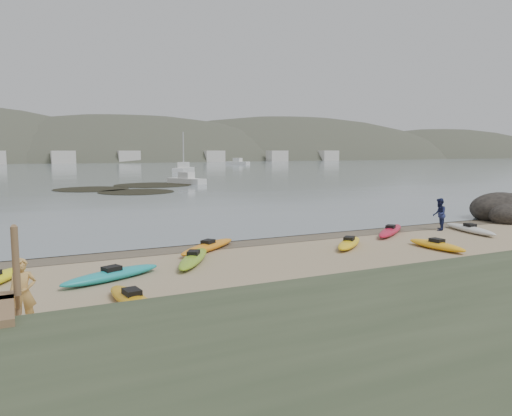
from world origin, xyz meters
TOP-DOWN VIEW (x-y plane):
  - ground at (0.00, 0.00)m, footprint 600.00×600.00m
  - wet_sand at (0.00, -0.30)m, footprint 60.00×60.00m
  - water at (0.00, 300.00)m, footprint 1200.00×1200.00m
  - kayaks at (-0.67, -3.55)m, footprint 23.62×9.02m
  - person_west at (-10.07, -7.93)m, footprint 0.63×0.44m
  - person_east at (9.81, -1.77)m, footprint 1.04×1.02m
  - rock_cluster at (17.11, -0.47)m, footprint 5.51×4.09m
  - kelp_mats at (1.63, 34.31)m, footprint 16.04×17.19m
  - moored_boats at (-4.73, 81.67)m, footprint 91.57×78.56m
  - far_hills at (39.38, 193.97)m, footprint 550.00×135.00m
  - far_town at (6.00, 145.00)m, footprint 199.00×5.00m

SIDE VIEW (x-z plane):
  - far_hills at x=39.38m, z-range -55.93..24.07m
  - ground at x=0.00m, z-range 0.00..0.00m
  - wet_sand at x=0.00m, z-range 0.00..0.00m
  - water at x=0.00m, z-range 0.01..0.01m
  - kelp_mats at x=1.63m, z-range 0.01..0.05m
  - kayaks at x=-0.67m, z-range 0.00..0.34m
  - rock_cluster at x=17.11m, z-range -0.73..1.26m
  - moored_boats at x=-4.73m, z-range -0.11..1.23m
  - person_west at x=-10.07m, z-range 0.00..1.66m
  - person_east at x=9.81m, z-range 0.00..1.69m
  - far_town at x=6.00m, z-range 0.00..4.00m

